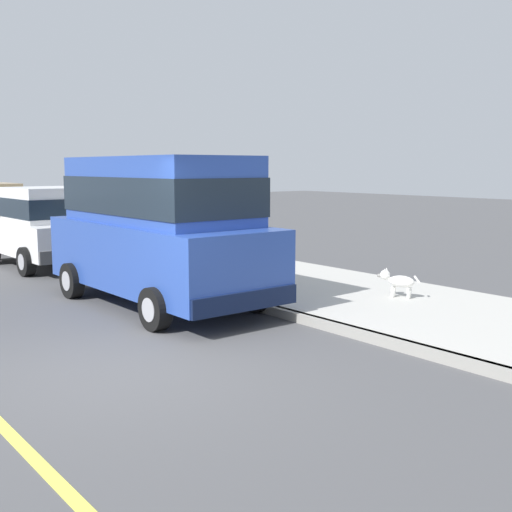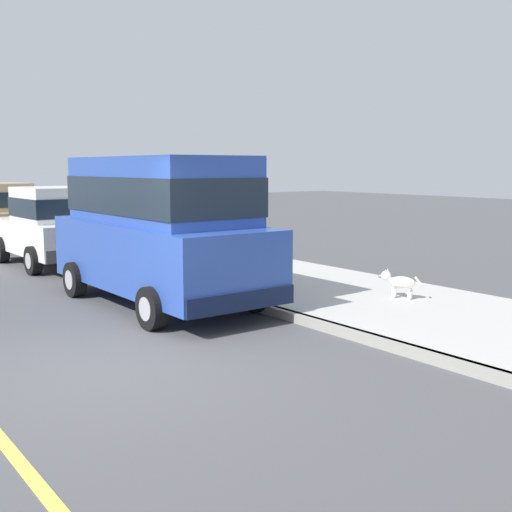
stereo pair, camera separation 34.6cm
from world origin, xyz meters
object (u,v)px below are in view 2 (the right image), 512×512
(car_blue_van, at_px, (159,224))
(fire_hydrant, at_px, (232,269))
(car_white_hatchback, at_px, (53,225))
(dog_white, at_px, (399,281))

(car_blue_van, distance_m, fire_hydrant, 1.75)
(car_white_hatchback, bearing_deg, dog_white, -68.50)
(car_white_hatchback, bearing_deg, fire_hydrant, -74.67)
(dog_white, relative_size, fire_hydrant, 0.99)
(car_blue_van, relative_size, dog_white, 6.87)
(dog_white, distance_m, fire_hydrant, 3.06)
(dog_white, bearing_deg, car_white_hatchback, 111.50)
(car_blue_van, distance_m, car_white_hatchback, 5.40)
(car_white_hatchback, bearing_deg, car_blue_van, -90.17)
(car_white_hatchback, relative_size, fire_hydrant, 5.30)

